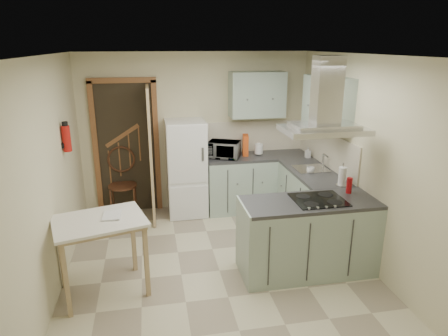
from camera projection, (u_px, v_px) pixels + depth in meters
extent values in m
plane|color=beige|center=(219.00, 271.00, 4.80)|extent=(4.20, 4.20, 0.00)
plane|color=silver|center=(219.00, 55.00, 4.05)|extent=(4.20, 4.20, 0.00)
plane|color=beige|center=(196.00, 132.00, 6.40)|extent=(3.60, 0.00, 3.60)
plane|color=beige|center=(47.00, 182.00, 4.11)|extent=(0.00, 4.20, 4.20)
plane|color=beige|center=(368.00, 163.00, 4.75)|extent=(0.00, 4.20, 4.20)
cube|color=brown|center=(127.00, 148.00, 6.23)|extent=(1.10, 0.12, 2.10)
cube|color=white|center=(186.00, 168.00, 6.23)|extent=(0.60, 0.60, 1.50)
cube|color=#9EB2A0|center=(240.00, 183.00, 6.47)|extent=(1.08, 0.60, 0.90)
cube|color=#9EB2A0|center=(304.00, 194.00, 5.99)|extent=(0.60, 1.95, 0.90)
cube|color=beige|center=(254.00, 136.00, 6.59)|extent=(1.68, 0.02, 0.50)
cube|color=#9EB2A0|center=(257.00, 95.00, 6.22)|extent=(0.85, 0.35, 0.70)
cube|color=#9EB2A0|center=(327.00, 103.00, 5.34)|extent=(0.35, 0.90, 0.70)
cube|color=#9EB2A0|center=(308.00, 236.00, 4.68)|extent=(1.55, 0.65, 0.90)
cube|color=black|center=(319.00, 200.00, 4.56)|extent=(0.58, 0.50, 0.01)
cube|color=silver|center=(324.00, 130.00, 4.32)|extent=(0.90, 0.55, 0.10)
cube|color=silver|center=(311.00, 169.00, 5.69)|extent=(0.45, 0.40, 0.01)
cylinder|color=#B2140F|center=(66.00, 139.00, 4.89)|extent=(0.10, 0.10, 0.32)
cube|color=tan|center=(103.00, 256.00, 4.28)|extent=(1.07, 0.91, 0.86)
cube|color=#442116|center=(123.00, 186.00, 6.22)|extent=(0.44, 0.44, 0.99)
imported|color=black|center=(224.00, 149.00, 6.22)|extent=(0.56, 0.49, 0.26)
cylinder|color=white|center=(259.00, 149.00, 6.40)|extent=(0.18, 0.18, 0.20)
cube|color=#D64D19|center=(245.00, 145.00, 6.37)|extent=(0.13, 0.23, 0.33)
imported|color=silver|center=(308.00, 152.00, 6.24)|extent=(0.08, 0.08, 0.17)
cylinder|color=white|center=(342.00, 176.00, 5.00)|extent=(0.12, 0.12, 0.25)
imported|color=beige|center=(310.00, 170.00, 5.51)|extent=(0.13, 0.13, 0.09)
cylinder|color=#9E0D11|center=(349.00, 185.00, 4.76)|extent=(0.08, 0.08, 0.19)
imported|color=maroon|center=(102.00, 212.00, 4.20)|extent=(0.19, 0.26, 0.11)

